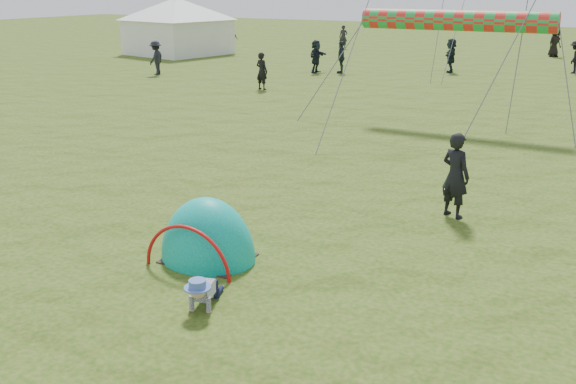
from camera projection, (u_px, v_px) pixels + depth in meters
The scene contains 15 objects.
ground at pixel (240, 326), 8.56m from camera, with size 140.00×140.00×0.00m, color #1B4309.
crawling_toddler at pixel (203, 290), 8.98m from camera, with size 0.48×0.68×0.52m, color black, non-canonical shape.
popup_tent at pixel (208, 259), 10.65m from camera, with size 1.64×1.35×2.12m, color #047D7C.
standing_adult at pixel (455, 175), 12.35m from camera, with size 0.61×0.40×1.68m, color black.
event_marquee at pixel (177, 24), 41.33m from camera, with size 5.56×5.56×3.82m, color white, non-canonical shape.
crowd_person_2 at pixel (341, 57), 32.66m from camera, with size 0.95×0.40×1.62m, color #1D272E.
crowd_person_3 at pixel (156, 58), 32.21m from camera, with size 1.08×0.62×1.67m, color black.
crowd_person_5 at pixel (316, 56), 32.89m from camera, with size 1.53×0.49×1.65m, color black.
crowd_person_6 at pixel (262, 71), 27.57m from camera, with size 0.58×0.38×1.59m, color black.
crowd_person_10 at pixel (555, 42), 40.14m from camera, with size 0.86×0.56×1.77m, color black.
crowd_person_11 at pixel (451, 55), 32.99m from camera, with size 1.60×0.51×1.72m, color black.
crowd_person_12 at pixel (343, 37), 45.23m from camera, with size 0.59×0.39×1.63m, color #232227.
crowd_person_14 at pixel (231, 39), 43.70m from camera, with size 0.93×0.39×1.58m, color #19232D.
crowd_person_15 at pixel (575, 57), 32.66m from camera, with size 1.05×0.60×1.63m, color black.
rainbow_tube_kite at pixel (456, 20), 20.01m from camera, with size 0.64×0.64×6.05m, color red.
Camera 1 is at (4.20, -6.36, 4.34)m, focal length 40.00 mm.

